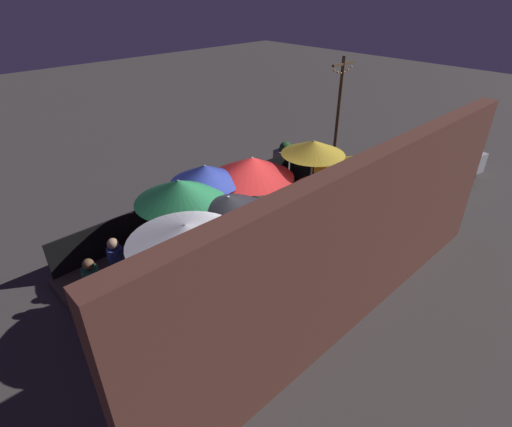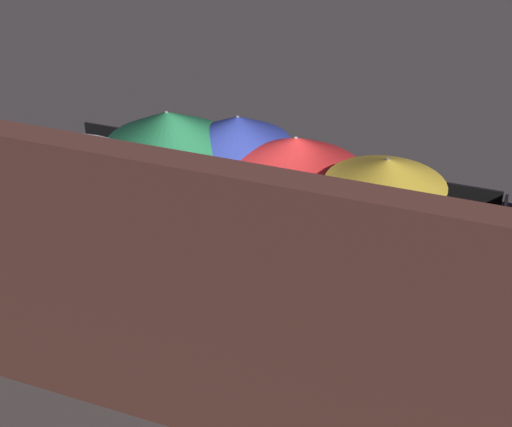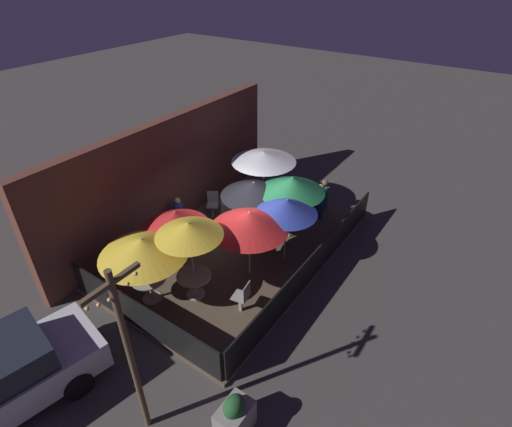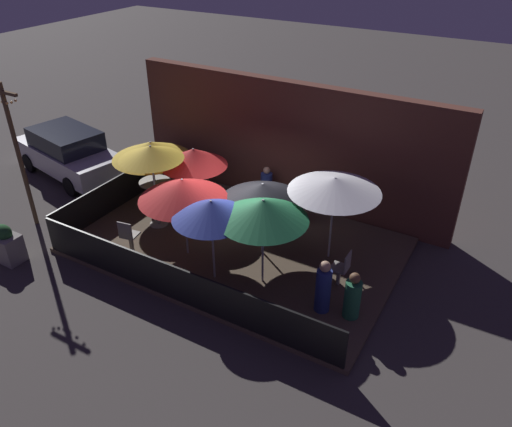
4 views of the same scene
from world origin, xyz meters
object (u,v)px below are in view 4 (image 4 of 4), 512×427
(patio_umbrella_2, at_px, (263,210))
(patio_umbrella_6, at_px, (262,192))
(patio_umbrella_5, at_px, (211,210))
(dining_table_0, at_px, (155,186))
(patio_umbrella_4, at_px, (335,185))
(light_post, at_px, (17,150))
(patio_umbrella_7, at_px, (194,157))
(patron_0, at_px, (352,297))
(dining_table_1, at_px, (157,207))
(patron_1, at_px, (323,288))
(patio_chair_2, at_px, (342,267))
(patio_chair_3, at_px, (128,235))
(parked_car_0, at_px, (68,152))
(patio_umbrella_3, at_px, (183,189))
(patio_umbrella_0, at_px, (151,150))
(patio_umbrella_1, at_px, (151,153))
(patio_chair_1, at_px, (273,215))
(planter_box, at_px, (7,245))
(patio_chair_0, at_px, (299,205))
(patron_2, at_px, (266,187))

(patio_umbrella_2, height_order, patio_umbrella_6, patio_umbrella_2)
(patio_umbrella_5, distance_m, dining_table_0, 4.30)
(patio_umbrella_4, height_order, light_post, light_post)
(patio_umbrella_7, distance_m, patron_0, 5.97)
(dining_table_1, relative_size, patron_1, 0.72)
(patio_umbrella_2, height_order, patio_chair_2, patio_umbrella_2)
(patio_chair_2, distance_m, patio_chair_3, 5.44)
(dining_table_1, height_order, patio_chair_2, patio_chair_2)
(patio_umbrella_4, bearing_deg, parked_car_0, 178.70)
(patio_chair_2, bearing_deg, patio_umbrella_3, 10.57)
(patio_umbrella_0, bearing_deg, patio_umbrella_5, -30.85)
(patio_umbrella_6, distance_m, patron_0, 3.33)
(patio_umbrella_4, xyz_separation_m, patio_umbrella_7, (-4.22, 0.13, -0.30))
(patio_umbrella_7, bearing_deg, patio_chair_3, -97.30)
(patio_umbrella_4, bearing_deg, patio_umbrella_6, -157.00)
(patio_umbrella_1, relative_size, patio_chair_1, 2.51)
(patio_umbrella_0, height_order, patio_umbrella_2, patio_umbrella_2)
(patron_0, xyz_separation_m, planter_box, (-8.41, -2.27, -0.16))
(patio_chair_0, relative_size, patio_chair_3, 0.98)
(patio_umbrella_3, xyz_separation_m, dining_table_1, (-1.56, 0.73, -1.32))
(patio_umbrella_6, bearing_deg, patio_chair_3, -149.97)
(patron_1, bearing_deg, patio_chair_0, 148.01)
(dining_table_0, relative_size, light_post, 0.23)
(patio_chair_0, xyz_separation_m, light_post, (-6.60, -3.72, 1.66))
(patio_umbrella_0, bearing_deg, patio_umbrella_3, -34.45)
(patio_umbrella_2, relative_size, patio_chair_0, 2.39)
(light_post, bearing_deg, patio_chair_3, 2.33)
(patio_umbrella_2, xyz_separation_m, parked_car_0, (-8.55, 1.92, -1.25))
(patron_2, bearing_deg, patio_chair_0, 52.27)
(patio_umbrella_1, distance_m, dining_table_0, 2.00)
(patron_0, bearing_deg, patio_umbrella_1, -10.87)
(patio_umbrella_6, bearing_deg, patio_chair_0, 85.56)
(patio_umbrella_1, bearing_deg, parked_car_0, 166.26)
(patio_umbrella_4, distance_m, patron_1, 2.52)
(patio_chair_2, xyz_separation_m, light_post, (-8.73, -1.61, 1.66))
(patio_umbrella_7, bearing_deg, patio_umbrella_2, -29.55)
(patio_chair_1, height_order, patron_2, patron_2)
(patio_chair_3, distance_m, light_post, 3.86)
(patio_umbrella_7, xyz_separation_m, dining_table_1, (-0.57, -1.07, -1.23))
(dining_table_1, height_order, patio_chair_3, patio_chair_3)
(patio_umbrella_5, bearing_deg, patio_umbrella_2, 22.93)
(patio_umbrella_7, relative_size, dining_table_1, 2.16)
(parked_car_0, bearing_deg, patio_umbrella_1, -2.04)
(dining_table_1, relative_size, planter_box, 0.89)
(patio_umbrella_4, relative_size, patron_0, 1.96)
(patio_umbrella_1, relative_size, patio_umbrella_4, 1.06)
(patio_umbrella_1, distance_m, patio_chair_3, 2.23)
(patio_chair_0, xyz_separation_m, patron_0, (2.72, -3.00, 0.00))
(light_post, bearing_deg, patron_1, 3.92)
(patio_chair_3, bearing_deg, light_post, 82.65)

